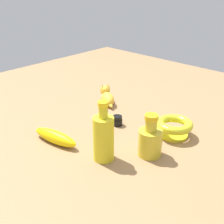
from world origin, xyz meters
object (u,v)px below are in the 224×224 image
bowl (174,126)px  cat_figurine (107,97)px  bottle_tall (103,137)px  nail_polish_jar (117,120)px  bottle_short (150,140)px  banana (55,137)px

bowl → cat_figurine: bearing=-97.1°
bottle_tall → nail_polish_jar: bearing=-147.3°
cat_figurine → bowl: cat_figurine is taller
nail_polish_jar → bottle_short: 0.25m
bottle_tall → banana: 0.22m
nail_polish_jar → cat_figurine: (-0.13, -0.18, 0.02)m
bottle_short → bowl: bearing=-175.6°
nail_polish_jar → bottle_short: size_ratio=0.28×
nail_polish_jar → bottle_short: bearing=69.4°
cat_figurine → bottle_tall: 0.47m
nail_polish_jar → bottle_tall: bearing=32.7°
bottle_short → nail_polish_jar: bearing=-110.6°
bottle_tall → banana: size_ratio=1.06×
bottle_tall → bowl: bearing=164.1°
nail_polish_jar → banana: 0.27m
nail_polish_jar → cat_figurine: size_ratio=0.32×
bottle_tall → banana: bearing=-76.9°
bottle_short → cat_figurine: bearing=-117.8°
banana → bottle_short: size_ratio=1.30×
nail_polish_jar → cat_figurine: 0.23m
bottle_short → banana: bearing=-60.0°
bowl → bottle_short: size_ratio=0.92×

